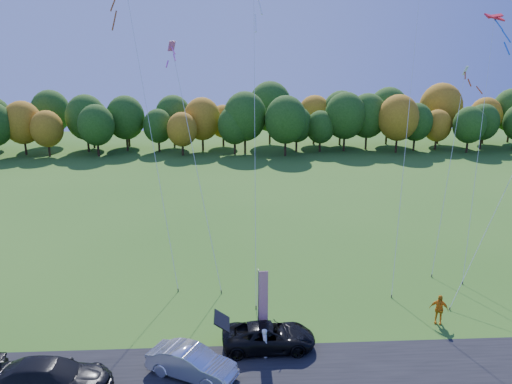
{
  "coord_description": "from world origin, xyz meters",
  "views": [
    {
      "loc": [
        -1.7,
        -25.67,
        15.88
      ],
      "look_at": [
        0.0,
        6.0,
        7.0
      ],
      "focal_mm": 35.0,
      "sensor_mm": 36.0,
      "label": 1
    }
  ],
  "objects_px": {
    "black_suv": "(269,336)",
    "silver_sedan": "(192,363)",
    "person_east": "(439,309)",
    "feather_flag": "(262,297)"
  },
  "relations": [
    {
      "from": "black_suv",
      "to": "silver_sedan",
      "type": "xyz_separation_m",
      "value": [
        -4.09,
        -2.29,
        0.05
      ]
    },
    {
      "from": "feather_flag",
      "to": "person_east",
      "type": "bearing_deg",
      "value": 6.5
    },
    {
      "from": "black_suv",
      "to": "person_east",
      "type": "bearing_deg",
      "value": -79.9
    },
    {
      "from": "black_suv",
      "to": "person_east",
      "type": "distance_m",
      "value": 10.69
    },
    {
      "from": "black_suv",
      "to": "person_east",
      "type": "height_order",
      "value": "person_east"
    },
    {
      "from": "feather_flag",
      "to": "black_suv",
      "type": "bearing_deg",
      "value": -69.85
    },
    {
      "from": "person_east",
      "to": "black_suv",
      "type": "bearing_deg",
      "value": -145.51
    },
    {
      "from": "black_suv",
      "to": "silver_sedan",
      "type": "relative_size",
      "value": 1.11
    },
    {
      "from": "silver_sedan",
      "to": "black_suv",
      "type": "bearing_deg",
      "value": -33.83
    },
    {
      "from": "person_east",
      "to": "silver_sedan",
      "type": "bearing_deg",
      "value": -140.03
    }
  ]
}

